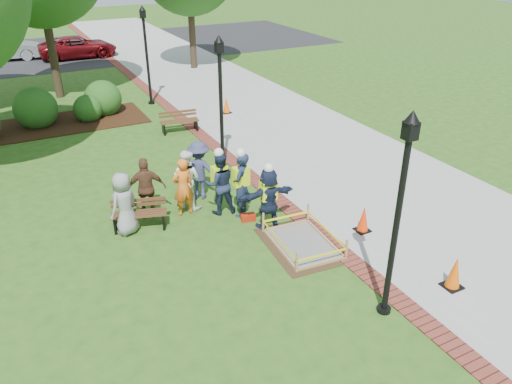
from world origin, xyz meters
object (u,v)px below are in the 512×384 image
wet_concrete_pad (303,237)px  hivis_worker_b (241,183)px  lamp_near (399,204)px  hivis_worker_c (220,181)px  bench_near (140,220)px  cone_front (454,273)px  hivis_worker_a (268,196)px

wet_concrete_pad → hivis_worker_b: hivis_worker_b is taller
lamp_near → hivis_worker_b: (-0.82, 4.93, -1.52)m
wet_concrete_pad → hivis_worker_c: size_ratio=1.28×
bench_near → hivis_worker_c: bearing=-4.9°
cone_front → lamp_near: bearing=177.5°
hivis_worker_a → hivis_worker_b: hivis_worker_b is taller
hivis_worker_b → wet_concrete_pad: bearing=-72.2°
wet_concrete_pad → cone_front: size_ratio=3.10×
hivis_worker_a → wet_concrete_pad: bearing=-75.1°
cone_front → hivis_worker_a: size_ratio=0.44×
lamp_near → wet_concrete_pad: bearing=93.1°
cone_front → hivis_worker_a: hivis_worker_a is taller
wet_concrete_pad → lamp_near: lamp_near is taller
wet_concrete_pad → bench_near: size_ratio=1.64×
cone_front → bench_near: bearing=133.6°
hivis_worker_a → hivis_worker_c: (-0.80, 1.26, 0.04)m
cone_front → hivis_worker_b: hivis_worker_b is taller
lamp_near → hivis_worker_b: lamp_near is taller
bench_near → lamp_near: size_ratio=0.35×
wet_concrete_pad → cone_front: cone_front is taller
wet_concrete_pad → lamp_near: bearing=-86.9°
hivis_worker_c → wet_concrete_pad: bearing=-65.4°
cone_front → hivis_worker_c: bearing=120.0°
bench_near → hivis_worker_b: (2.67, -0.57, 0.72)m
bench_near → cone_front: bearing=-46.4°
wet_concrete_pad → hivis_worker_b: 2.30m
cone_front → wet_concrete_pad: bearing=124.1°
lamp_near → hivis_worker_c: size_ratio=2.24×
wet_concrete_pad → hivis_worker_a: bearing=104.9°
hivis_worker_a → cone_front: bearing=-60.9°
bench_near → lamp_near: bearing=-57.6°
wet_concrete_pad → hivis_worker_b: size_ratio=1.25×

